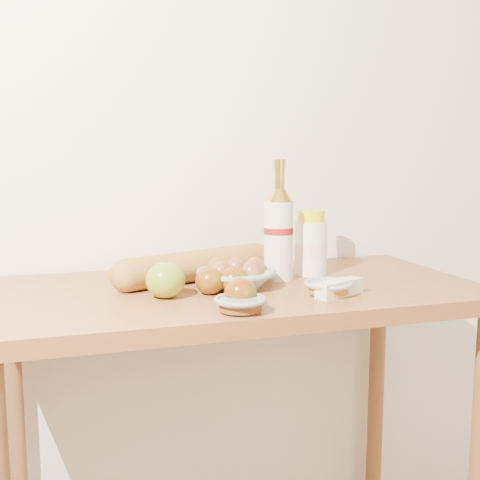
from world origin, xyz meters
name	(u,v)px	position (x,y,z in m)	size (l,w,h in m)	color
back_wall	(203,128)	(0.00, 1.51, 1.30)	(3.50, 0.02, 2.60)	white
table	(236,334)	(0.00, 1.18, 0.78)	(1.20, 0.60, 0.90)	#A56835
bourbon_bottle	(279,231)	(0.13, 1.22, 1.03)	(0.10, 0.10, 0.31)	#EFE6CB
cream_bottle	(311,245)	(0.23, 1.26, 0.98)	(0.11, 0.11, 0.18)	white
egg_bowl	(236,276)	(0.00, 1.17, 0.93)	(0.24, 0.24, 0.07)	#8F9C97
baguette	(196,266)	(-0.08, 1.27, 0.94)	(0.48, 0.25, 0.08)	#BA8538
apple_yellowgreen	(165,280)	(-0.19, 1.11, 0.94)	(0.11, 0.11, 0.08)	#A79B21
apple_redgreen_front	(240,293)	(-0.05, 0.98, 0.93)	(0.09, 0.09, 0.06)	maroon
apple_redgreen_right	(234,280)	(-0.03, 1.11, 0.93)	(0.07, 0.07, 0.06)	#990B08
sugar_bowl	(240,304)	(-0.06, 0.94, 0.92)	(0.11, 0.11, 0.03)	gray
syrup_bowl	(328,288)	(0.18, 1.03, 0.92)	(0.15, 0.15, 0.03)	#98A6A1
butter_stick	(339,288)	(0.20, 1.01, 0.92)	(0.13, 0.08, 0.04)	beige
apple_extra	(210,281)	(-0.08, 1.12, 0.93)	(0.07, 0.07, 0.06)	#990B08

